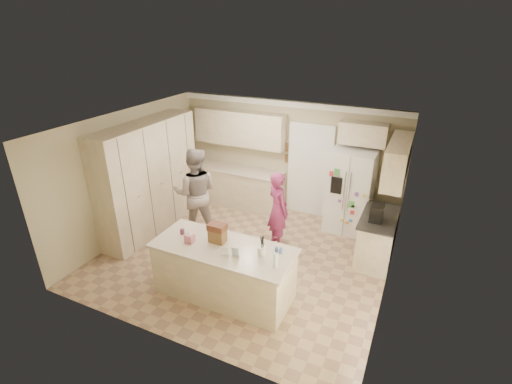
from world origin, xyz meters
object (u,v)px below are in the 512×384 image
at_px(coffee_maker, 377,213).
at_px(utensil_crock, 262,251).
at_px(island_base, 224,272).
at_px(teen_girl, 278,210).
at_px(dollhouse_body, 218,236).
at_px(refrigerator, 350,192).
at_px(teen_boy, 196,193).
at_px(tissue_box, 190,238).

distance_m(coffee_maker, utensil_crock, 2.32).
height_order(island_base, teen_girl, teen_girl).
distance_m(utensil_crock, dollhouse_body, 0.80).
distance_m(refrigerator, coffee_maker, 1.30).
distance_m(dollhouse_body, teen_boy, 1.92).
bearing_deg(refrigerator, coffee_maker, -55.86).
relative_size(utensil_crock, teen_boy, 0.08).
relative_size(island_base, teen_girl, 1.40).
distance_m(refrigerator, dollhouse_body, 3.26).
distance_m(coffee_maker, tissue_box, 3.28).
bearing_deg(teen_girl, island_base, 121.61).
xyz_separation_m(island_base, teen_girl, (0.21, 1.79, 0.35)).
distance_m(utensil_crock, teen_girl, 1.81).
xyz_separation_m(utensil_crock, tissue_box, (-1.20, -0.15, -0.00)).
relative_size(refrigerator, island_base, 0.82).
bearing_deg(refrigerator, teen_girl, -132.32).
relative_size(utensil_crock, tissue_box, 1.07).
distance_m(refrigerator, teen_girl, 1.66).
bearing_deg(teen_boy, coffee_maker, 160.64).
bearing_deg(dollhouse_body, tissue_box, -153.43).
height_order(coffee_maker, teen_boy, teen_boy).
relative_size(utensil_crock, dollhouse_body, 0.58).
relative_size(island_base, teen_boy, 1.16).
xyz_separation_m(utensil_crock, teen_girl, (-0.44, 1.74, -0.21)).
bearing_deg(teen_boy, dollhouse_body, 107.79).
bearing_deg(teen_boy, island_base, 108.85).
distance_m(refrigerator, utensil_crock, 3.02).
height_order(dollhouse_body, teen_girl, teen_girl).
bearing_deg(tissue_box, island_base, 10.30).
bearing_deg(utensil_crock, island_base, -175.60).
relative_size(teen_boy, teen_girl, 1.21).
bearing_deg(tissue_box, utensil_crock, 7.13).
distance_m(island_base, utensil_crock, 0.86).
height_order(tissue_box, teen_boy, teen_boy).
bearing_deg(tissue_box, dollhouse_body, 26.57).
bearing_deg(coffee_maker, teen_boy, -173.20).
height_order(coffee_maker, tissue_box, coffee_maker).
height_order(refrigerator, utensil_crock, refrigerator).
relative_size(coffee_maker, utensil_crock, 2.00).
xyz_separation_m(tissue_box, teen_boy, (-0.93, 1.58, -0.04)).
bearing_deg(utensil_crock, refrigerator, 76.41).
height_order(island_base, tissue_box, tissue_box).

